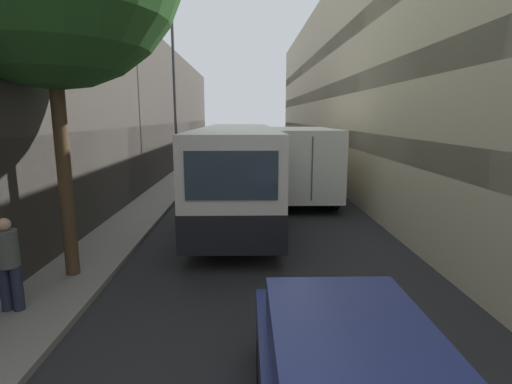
% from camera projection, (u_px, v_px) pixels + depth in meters
% --- Properties ---
extents(ground_plane, '(150.00, 150.00, 0.00)m').
position_uv_depth(ground_plane, '(257.00, 212.00, 14.54)').
color(ground_plane, '#232326').
extents(sidewalk_left, '(1.64, 60.00, 0.13)m').
position_uv_depth(sidewalk_left, '(145.00, 211.00, 14.44)').
color(sidewalk_left, gray).
rests_on(sidewalk_left, ground_plane).
extents(building_left_shopfront, '(2.40, 60.00, 7.53)m').
position_uv_depth(building_left_shopfront, '(84.00, 116.00, 13.77)').
color(building_left_shopfront, '#423D38').
rests_on(building_left_shopfront, ground_plane).
extents(building_right_apartment, '(2.40, 60.00, 9.99)m').
position_uv_depth(building_right_apartment, '(403.00, 71.00, 13.74)').
color(building_right_apartment, beige).
rests_on(building_right_apartment, ground_plane).
extents(bus, '(2.44, 11.51, 3.04)m').
position_uv_depth(bus, '(238.00, 168.00, 14.11)').
color(bus, silver).
rests_on(bus, ground_plane).
extents(box_truck, '(2.40, 7.36, 2.96)m').
position_uv_depth(box_truck, '(299.00, 160.00, 16.89)').
color(box_truck, silver).
rests_on(box_truck, ground_plane).
extents(panel_van, '(1.84, 4.25, 2.01)m').
position_uv_depth(panel_van, '(242.00, 155.00, 24.09)').
color(panel_van, navy).
rests_on(panel_van, ground_plane).
extents(pedestrian, '(0.38, 0.36, 1.63)m').
position_uv_depth(pedestrian, '(8.00, 262.00, 6.74)').
color(pedestrian, '#23283D').
rests_on(pedestrian, sidewalk_left).
extents(street_lamp, '(0.36, 0.80, 8.23)m').
position_uv_depth(street_lamp, '(173.00, 63.00, 17.18)').
color(street_lamp, '#38383D').
rests_on(street_lamp, sidewalk_left).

